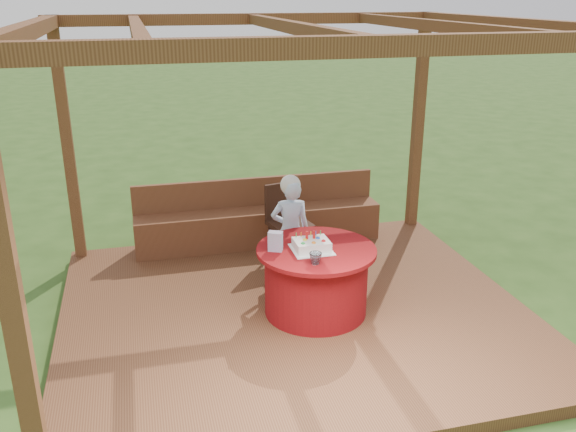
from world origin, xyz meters
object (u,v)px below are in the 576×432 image
object	(u,v)px
bench	(259,223)
birthday_cake	(312,245)
chair	(287,218)
gift_bag	(275,241)
elderly_woman	(290,228)
drinking_glass	(315,258)
table	(316,280)

from	to	relation	value
bench	birthday_cake	xyz separation A→B (m)	(0.13, -1.87, 0.46)
chair	gift_bag	world-z (taller)	chair
elderly_woman	drinking_glass	bearing A→B (deg)	-92.60
elderly_woman	gift_bag	world-z (taller)	elderly_woman
elderly_woman	drinking_glass	world-z (taller)	elderly_woman
birthday_cake	gift_bag	bearing A→B (deg)	168.10
table	birthday_cake	xyz separation A→B (m)	(-0.06, -0.03, 0.38)
bench	chair	distance (m)	0.60
table	elderly_woman	distance (m)	0.79
birthday_cake	drinking_glass	world-z (taller)	birthday_cake
bench	table	xyz separation A→B (m)	(0.18, -1.84, 0.08)
table	drinking_glass	size ratio (longest dim) A/B	10.01
table	drinking_glass	bearing A→B (deg)	-108.25
bench	drinking_glass	bearing A→B (deg)	-88.10
gift_bag	bench	bearing A→B (deg)	107.25
elderly_woman	drinking_glass	xyz separation A→B (m)	(-0.05, -1.08, 0.12)
chair	birthday_cake	xyz separation A→B (m)	(-0.10, -1.36, 0.23)
table	chair	size ratio (longest dim) A/B	1.29
chair	gift_bag	distance (m)	1.39
bench	gift_bag	world-z (taller)	gift_bag
drinking_glass	gift_bag	bearing A→B (deg)	126.29
table	birthday_cake	bearing A→B (deg)	-154.94
birthday_cake	drinking_glass	bearing A→B (deg)	-99.98
table	elderly_woman	size ratio (longest dim) A/B	0.96
elderly_woman	table	bearing A→B (deg)	-85.35
chair	elderly_woman	size ratio (longest dim) A/B	0.75
gift_bag	drinking_glass	world-z (taller)	gift_bag
table	chair	distance (m)	1.34
chair	elderly_woman	xyz separation A→B (m)	(-0.11, -0.58, 0.11)
table	chair	xyz separation A→B (m)	(0.05, 1.33, 0.15)
birthday_cake	drinking_glass	size ratio (longest dim) A/B	3.24
chair	drinking_glass	world-z (taller)	chair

